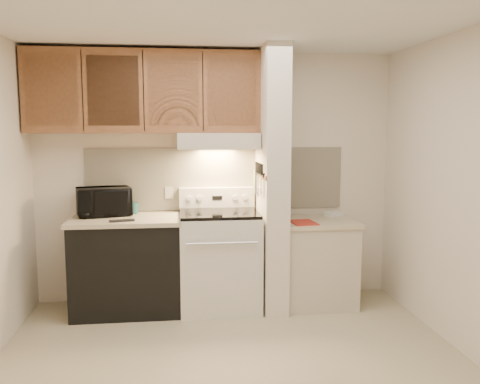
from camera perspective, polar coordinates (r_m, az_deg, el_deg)
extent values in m
plane|color=#BEB390|center=(4.06, -0.91, -18.33)|extent=(3.60, 3.60, 0.00)
plane|color=white|center=(3.74, -0.99, 18.80)|extent=(3.60, 3.60, 0.00)
cube|color=silver|center=(5.18, -2.68, 1.68)|extent=(3.60, 2.50, 0.02)
cube|color=silver|center=(4.27, 23.82, -0.12)|extent=(0.02, 3.00, 2.50)
cube|color=white|center=(5.17, -2.67, 1.50)|extent=(2.60, 0.02, 0.63)
cube|color=silver|center=(4.98, -2.33, -7.79)|extent=(0.76, 0.65, 0.92)
cube|color=black|center=(4.67, -2.01, -8.32)|extent=(0.50, 0.01, 0.30)
cylinder|color=silver|center=(4.57, -1.98, -5.79)|extent=(0.65, 0.02, 0.02)
cube|color=black|center=(4.88, -2.35, -2.39)|extent=(0.74, 0.64, 0.03)
cube|color=silver|center=(5.14, -2.62, -0.60)|extent=(0.76, 0.08, 0.20)
cube|color=black|center=(5.10, -2.58, -0.66)|extent=(0.10, 0.01, 0.04)
cylinder|color=silver|center=(5.09, -5.72, -0.72)|extent=(0.05, 0.02, 0.05)
cylinder|color=silver|center=(5.09, -4.60, -0.70)|extent=(0.05, 0.02, 0.05)
cylinder|color=silver|center=(5.11, -0.57, -0.64)|extent=(0.05, 0.02, 0.05)
cylinder|color=silver|center=(5.13, 0.54, -0.62)|extent=(0.05, 0.02, 0.05)
cube|color=black|center=(5.01, -12.53, -8.17)|extent=(1.00, 0.63, 0.87)
cube|color=beige|center=(4.91, -12.67, -3.04)|extent=(1.04, 0.67, 0.04)
cube|color=black|center=(4.71, -13.12, -3.15)|extent=(0.23, 0.12, 0.02)
cylinder|color=#23565B|center=(5.11, -11.89, -1.77)|extent=(0.12, 0.12, 0.11)
cube|color=beige|center=(5.16, -7.97, -0.08)|extent=(0.08, 0.01, 0.12)
imported|color=black|center=(5.05, -15.05, -1.04)|extent=(0.56, 0.45, 0.27)
cube|color=silver|center=(4.90, 3.59, 1.36)|extent=(0.22, 0.70, 2.50)
cube|color=brown|center=(4.87, 2.25, 1.93)|extent=(0.01, 0.70, 0.04)
cube|color=black|center=(4.82, 2.28, 2.11)|extent=(0.02, 0.42, 0.04)
cube|color=silver|center=(4.67, 2.44, 0.71)|extent=(0.01, 0.03, 0.16)
cylinder|color=black|center=(4.64, 2.48, 2.53)|extent=(0.02, 0.02, 0.10)
cube|color=silver|center=(4.74, 2.31, 0.68)|extent=(0.01, 0.04, 0.18)
cylinder|color=black|center=(4.73, 2.30, 2.62)|extent=(0.02, 0.02, 0.10)
cube|color=silver|center=(4.84, 2.11, 0.70)|extent=(0.01, 0.04, 0.20)
cylinder|color=black|center=(4.81, 2.16, 2.69)|extent=(0.02, 0.02, 0.10)
cube|color=silver|center=(4.90, 2.00, 1.01)|extent=(0.01, 0.04, 0.16)
cylinder|color=black|center=(4.90, 1.99, 2.77)|extent=(0.02, 0.02, 0.10)
cube|color=silver|center=(4.97, 1.87, 0.99)|extent=(0.01, 0.04, 0.18)
cylinder|color=black|center=(4.97, 1.85, 2.84)|extent=(0.02, 0.02, 0.10)
cube|color=slate|center=(5.05, 1.76, 1.19)|extent=(0.03, 0.10, 0.23)
cube|color=beige|center=(5.16, 8.60, -7.97)|extent=(0.70, 0.60, 0.81)
cube|color=beige|center=(5.06, 8.69, -3.33)|extent=(0.74, 0.64, 0.04)
cube|color=#AC2B1F|center=(4.87, 7.12, -3.42)|extent=(0.25, 0.32, 0.01)
cube|color=white|center=(5.28, 10.48, -2.45)|extent=(0.20, 0.17, 0.04)
cube|color=beige|center=(4.94, -2.51, 5.77)|extent=(0.78, 0.44, 0.15)
cube|color=beige|center=(4.73, -2.31, 5.16)|extent=(0.78, 0.04, 0.06)
cube|color=brown|center=(4.99, -10.66, 10.96)|extent=(2.18, 0.33, 0.77)
cube|color=brown|center=(4.95, -20.44, 10.66)|extent=(0.46, 0.01, 0.63)
cube|color=black|center=(4.89, -17.29, 10.83)|extent=(0.01, 0.01, 0.73)
cube|color=brown|center=(4.85, -14.06, 10.97)|extent=(0.46, 0.01, 0.63)
cube|color=black|center=(4.83, -10.79, 11.08)|extent=(0.01, 0.01, 0.73)
cube|color=brown|center=(4.82, -7.49, 11.16)|extent=(0.46, 0.01, 0.63)
cube|color=black|center=(4.82, -4.19, 11.19)|extent=(0.01, 0.01, 0.73)
cube|color=brown|center=(4.84, -0.90, 11.19)|extent=(0.46, 0.01, 0.63)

